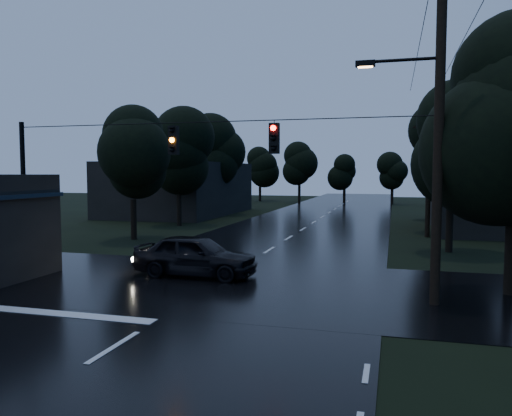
% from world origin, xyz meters
% --- Properties ---
extents(main_road, '(12.00, 120.00, 0.02)m').
position_xyz_m(main_road, '(0.00, 30.00, 0.00)').
color(main_road, black).
rests_on(main_road, ground).
extents(cross_street, '(60.00, 9.00, 0.02)m').
position_xyz_m(cross_street, '(0.00, 12.00, 0.00)').
color(cross_street, black).
rests_on(cross_street, ground).
extents(building_far_right, '(10.00, 14.00, 4.40)m').
position_xyz_m(building_far_right, '(14.00, 34.00, 2.20)').
color(building_far_right, black).
rests_on(building_far_right, ground).
extents(building_far_left, '(10.00, 16.00, 5.00)m').
position_xyz_m(building_far_left, '(-14.00, 40.00, 2.50)').
color(building_far_left, black).
rests_on(building_far_left, ground).
extents(utility_pole_main, '(3.50, 0.30, 10.00)m').
position_xyz_m(utility_pole_main, '(7.41, 11.00, 5.26)').
color(utility_pole_main, black).
rests_on(utility_pole_main, ground).
extents(utility_pole_far, '(2.00, 0.30, 7.50)m').
position_xyz_m(utility_pole_far, '(8.30, 28.00, 3.88)').
color(utility_pole_far, black).
rests_on(utility_pole_far, ground).
extents(anchor_pole_left, '(0.18, 0.18, 6.00)m').
position_xyz_m(anchor_pole_left, '(-7.50, 11.00, 3.00)').
color(anchor_pole_left, black).
rests_on(anchor_pole_left, ground).
extents(span_signals, '(15.00, 0.37, 1.12)m').
position_xyz_m(span_signals, '(0.56, 10.99, 5.24)').
color(span_signals, black).
rests_on(span_signals, ground).
extents(tree_left_a, '(3.92, 3.92, 8.26)m').
position_xyz_m(tree_left_a, '(-9.00, 22.00, 5.24)').
color(tree_left_a, black).
rests_on(tree_left_a, ground).
extents(tree_left_b, '(4.20, 4.20, 8.85)m').
position_xyz_m(tree_left_b, '(-9.60, 30.00, 5.62)').
color(tree_left_b, black).
rests_on(tree_left_b, ground).
extents(tree_left_c, '(4.48, 4.48, 9.44)m').
position_xyz_m(tree_left_c, '(-10.20, 40.00, 5.99)').
color(tree_left_c, black).
rests_on(tree_left_c, ground).
extents(tree_right_a, '(4.20, 4.20, 8.85)m').
position_xyz_m(tree_right_a, '(9.00, 22.00, 5.62)').
color(tree_right_a, black).
rests_on(tree_right_a, ground).
extents(tree_right_b, '(4.48, 4.48, 9.44)m').
position_xyz_m(tree_right_b, '(9.60, 30.00, 5.99)').
color(tree_right_b, black).
rests_on(tree_right_b, ground).
extents(tree_right_c, '(4.76, 4.76, 10.03)m').
position_xyz_m(tree_right_c, '(10.20, 40.00, 6.37)').
color(tree_right_c, black).
rests_on(tree_right_c, ground).
extents(car, '(4.91, 2.06, 1.66)m').
position_xyz_m(car, '(-1.24, 12.99, 0.83)').
color(car, black).
rests_on(car, ground).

